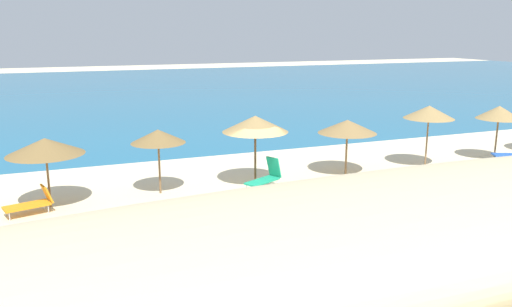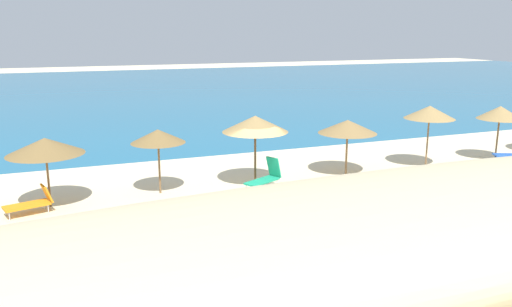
# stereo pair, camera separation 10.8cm
# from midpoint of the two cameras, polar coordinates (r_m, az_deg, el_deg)

# --- Properties ---
(ground_plane) EXTENTS (160.00, 160.00, 0.00)m
(ground_plane) POSITION_cam_midpoint_polar(r_m,az_deg,el_deg) (19.65, 0.61, -5.01)
(ground_plane) COLOR beige
(sea_water) EXTENTS (160.00, 61.31, 0.01)m
(sea_water) POSITION_cam_midpoint_polar(r_m,az_deg,el_deg) (56.08, -14.12, 6.62)
(sea_water) COLOR #1E6B93
(sea_water) RESTS_ON ground_plane
(dune_ridge) EXTENTS (38.03, 7.16, 2.71)m
(dune_ridge) POSITION_cam_midpoint_polar(r_m,az_deg,el_deg) (13.77, 18.16, -7.91)
(dune_ridge) COLOR beige
(dune_ridge) RESTS_ON ground_plane
(beach_umbrella_2) EXTENTS (2.68, 2.68, 2.53)m
(beach_umbrella_2) POSITION_cam_midpoint_polar(r_m,az_deg,el_deg) (19.68, -22.30, 0.72)
(beach_umbrella_2) COLOR brown
(beach_umbrella_2) RESTS_ON ground_plane
(beach_umbrella_3) EXTENTS (2.09, 2.09, 2.53)m
(beach_umbrella_3) POSITION_cam_midpoint_polar(r_m,az_deg,el_deg) (20.13, -10.86, 1.86)
(beach_umbrella_3) COLOR brown
(beach_umbrella_3) RESTS_ON ground_plane
(beach_umbrella_4) EXTENTS (2.65, 2.65, 2.90)m
(beach_umbrella_4) POSITION_cam_midpoint_polar(r_m,az_deg,el_deg) (20.73, -0.23, 3.27)
(beach_umbrella_4) COLOR brown
(beach_umbrella_4) RESTS_ON ground_plane
(beach_umbrella_5) EXTENTS (2.55, 2.55, 2.44)m
(beach_umbrella_5) POSITION_cam_midpoint_polar(r_m,az_deg,el_deg) (22.82, 9.87, 2.93)
(beach_umbrella_5) COLOR brown
(beach_umbrella_5) RESTS_ON ground_plane
(beach_umbrella_6) EXTENTS (2.28, 2.28, 2.88)m
(beach_umbrella_6) POSITION_cam_midpoint_polar(r_m,az_deg,el_deg) (24.92, 18.36, 4.33)
(beach_umbrella_6) COLOR brown
(beach_umbrella_6) RESTS_ON ground_plane
(beach_umbrella_7) EXTENTS (2.14, 2.14, 2.67)m
(beach_umbrella_7) POSITION_cam_midpoint_polar(r_m,az_deg,el_deg) (27.63, 25.04, 4.10)
(beach_umbrella_7) COLOR brown
(beach_umbrella_7) RESTS_ON ground_plane
(lounge_chair_1) EXTENTS (1.69, 1.07, 0.94)m
(lounge_chair_1) POSITION_cam_midpoint_polar(r_m,az_deg,el_deg) (19.60, -23.53, -4.97)
(lounge_chair_1) COLOR orange
(lounge_chair_1) RESTS_ON ground_plane
(lounge_chair_3) EXTENTS (1.73, 1.28, 1.23)m
(lounge_chair_3) POSITION_cam_midpoint_polar(r_m,az_deg,el_deg) (20.76, 0.95, -2.55)
(lounge_chair_3) COLOR #199972
(lounge_chair_3) RESTS_ON ground_plane
(beach_ball) EXTENTS (0.25, 0.25, 0.25)m
(beach_ball) POSITION_cam_midpoint_polar(r_m,az_deg,el_deg) (17.84, -2.29, -6.54)
(beach_ball) COLOR blue
(beach_ball) RESTS_ON ground_plane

